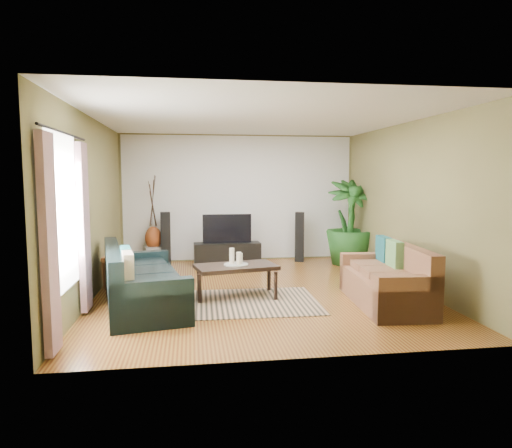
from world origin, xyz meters
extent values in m
plane|color=#906025|center=(0.00, 0.00, 0.00)|extent=(5.50, 5.50, 0.00)
plane|color=white|center=(0.00, 0.00, 2.70)|extent=(5.50, 5.50, 0.00)
plane|color=olive|center=(0.00, 2.75, 1.35)|extent=(5.00, 0.00, 5.00)
plane|color=olive|center=(0.00, -2.75, 1.35)|extent=(5.00, 0.00, 5.00)
plane|color=olive|center=(-2.50, 0.00, 1.35)|extent=(0.00, 5.50, 5.50)
plane|color=olive|center=(2.50, 0.00, 1.35)|extent=(0.00, 5.50, 5.50)
plane|color=white|center=(0.00, 2.74, 1.35)|extent=(4.90, 0.00, 4.90)
plane|color=white|center=(-2.48, -1.60, 1.40)|extent=(0.00, 1.80, 1.80)
cube|color=gray|center=(-2.43, -2.35, 1.15)|extent=(0.08, 0.35, 2.20)
cube|color=gray|center=(-2.43, -0.85, 1.15)|extent=(0.08, 0.35, 2.20)
cylinder|color=black|center=(-2.43, -1.60, 2.30)|extent=(0.03, 1.90, 0.03)
cube|color=black|center=(-1.71, -0.60, 0.42)|extent=(1.41, 2.44, 0.85)
cube|color=brown|center=(1.67, -1.02, 0.42)|extent=(0.95, 1.89, 0.85)
cube|color=tan|center=(-0.31, -0.65, 0.01)|extent=(2.20, 1.58, 0.01)
cube|color=black|center=(-0.38, -0.30, 0.24)|extent=(1.30, 0.87, 0.49)
cylinder|color=gray|center=(-0.38, -0.30, 0.49)|extent=(0.37, 0.37, 0.02)
cylinder|color=#F3E2CD|center=(-0.44, -0.27, 0.62)|extent=(0.08, 0.08, 0.24)
cylinder|color=white|center=(-0.34, -0.34, 0.59)|extent=(0.08, 0.08, 0.18)
cylinder|color=white|center=(-0.31, -0.24, 0.58)|extent=(0.08, 0.08, 0.15)
cube|color=black|center=(-0.31, 2.24, 0.23)|extent=(1.37, 0.44, 0.45)
cube|color=black|center=(-0.31, 2.26, 0.75)|extent=(1.00, 0.05, 0.59)
cube|color=black|center=(-1.56, 2.39, 0.54)|extent=(0.21, 0.23, 1.09)
cube|color=black|center=(1.26, 2.38, 0.53)|extent=(0.24, 0.25, 1.06)
imported|color=#194717|center=(2.20, 1.93, 0.87)|extent=(1.08, 1.08, 1.75)
cylinder|color=black|center=(2.20, 1.93, 0.13)|extent=(0.32, 0.32, 0.25)
cube|color=gray|center=(-1.81, 2.50, 0.19)|extent=(0.46, 0.46, 0.38)
ellipsoid|color=brown|center=(-1.81, 2.50, 0.55)|extent=(0.34, 0.34, 0.48)
cube|color=olive|center=(-2.25, 0.69, 0.25)|extent=(0.59, 0.59, 0.49)
camera|label=1|loc=(-1.04, -7.04, 1.82)|focal=32.00mm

